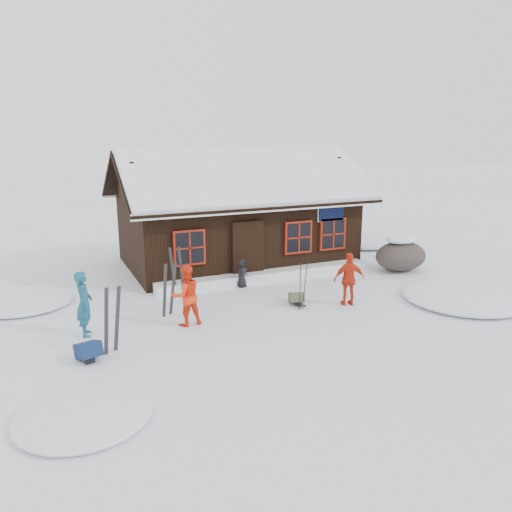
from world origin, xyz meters
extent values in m
plane|color=white|center=(0.00, 0.00, 0.00)|extent=(120.00, 120.00, 0.00)
cube|color=black|center=(1.50, 5.00, 1.25)|extent=(8.00, 5.00, 2.50)
cube|color=black|center=(1.50, 3.52, 3.35)|extent=(8.90, 3.14, 1.88)
cube|color=black|center=(1.50, 6.47, 3.35)|extent=(8.90, 3.14, 1.88)
cube|color=white|center=(1.50, 3.52, 3.49)|extent=(8.72, 3.07, 1.86)
cube|color=white|center=(1.50, 6.47, 3.49)|extent=(8.72, 3.07, 1.86)
cube|color=white|center=(1.50, 5.00, 4.22)|extent=(8.81, 0.22, 0.14)
cube|color=silver|center=(1.50, 2.05, 2.48)|extent=(8.90, 0.10, 0.20)
cube|color=black|center=(0.90, 2.45, 1.00)|extent=(1.00, 0.10, 2.00)
cube|color=black|center=(4.10, 2.42, 2.15)|extent=(1.00, 0.06, 0.60)
cube|color=maroon|center=(-1.10, 2.44, 1.35)|extent=(1.04, 0.10, 1.14)
cube|color=black|center=(-1.10, 2.40, 1.35)|extent=(0.90, 0.04, 1.00)
cube|color=maroon|center=(2.80, 2.44, 1.35)|extent=(1.04, 0.10, 1.14)
cube|color=black|center=(2.80, 2.40, 1.35)|extent=(0.90, 0.04, 1.00)
cube|color=maroon|center=(4.20, 2.44, 1.35)|extent=(1.04, 0.10, 1.14)
cube|color=black|center=(4.20, 2.40, 1.35)|extent=(0.90, 0.04, 1.00)
cube|color=white|center=(1.50, 2.25, 0.17)|extent=(7.60, 0.60, 0.35)
ellipsoid|color=white|center=(-6.00, 3.00, 0.00)|extent=(2.80, 2.80, 0.34)
ellipsoid|color=white|center=(6.00, -2.00, 0.00)|extent=(3.60, 3.60, 0.43)
ellipsoid|color=white|center=(-5.00, -4.00, 0.00)|extent=(2.40, 2.40, 0.29)
ellipsoid|color=white|center=(8.00, 6.00, 0.00)|extent=(4.00, 4.00, 0.48)
imported|color=#165068|center=(-4.56, -0.15, 0.82)|extent=(0.47, 0.64, 1.64)
imported|color=red|center=(-2.09, -0.50, 0.80)|extent=(0.83, 0.67, 1.60)
imported|color=red|center=(2.63, -0.92, 0.78)|extent=(0.98, 0.60, 1.55)
imported|color=black|center=(0.48, 1.94, 0.46)|extent=(0.53, 0.48, 0.92)
ellipsoid|color=#433B36|center=(6.47, 1.42, 0.53)|extent=(1.94, 1.46, 1.07)
ellipsoid|color=white|center=(6.47, 1.42, 1.01)|extent=(1.22, 0.88, 0.27)
cube|color=black|center=(-4.22, -1.43, 0.74)|extent=(0.22, 0.16, 1.59)
cube|color=black|center=(-3.96, -1.36, 0.74)|extent=(0.26, 0.08, 1.59)
cube|color=black|center=(-1.77, 1.98, 0.74)|extent=(0.23, 0.07, 1.58)
cube|color=black|center=(-1.54, 1.86, 0.74)|extent=(0.17, 0.18, 1.58)
cube|color=black|center=(-2.43, 0.37, 0.70)|extent=(0.23, 0.17, 1.50)
cube|color=black|center=(-2.20, 0.44, 0.70)|extent=(0.28, 0.08, 1.50)
cylinder|color=black|center=(1.16, -0.68, 0.66)|extent=(0.10, 0.12, 1.39)
cylinder|color=black|center=(1.31, -0.68, 0.66)|extent=(0.10, 0.12, 1.39)
cube|color=#11234B|center=(-4.66, -1.64, 0.16)|extent=(0.59, 0.70, 0.33)
cube|color=#4C5039|center=(1.27, -0.28, 0.14)|extent=(0.54, 0.63, 0.29)
camera|label=1|loc=(-5.44, -12.36, 4.88)|focal=35.00mm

